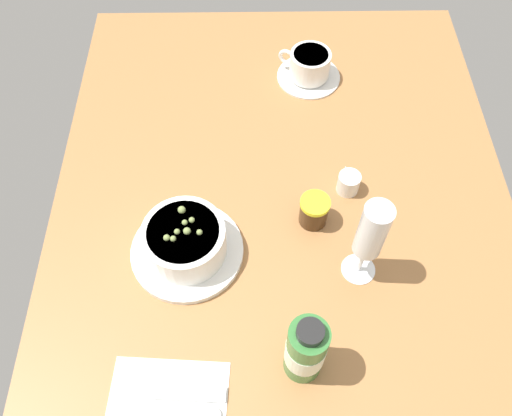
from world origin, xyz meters
The scene contains 8 objects.
ground_plane centered at (0.00, 0.00, -1.50)cm, with size 110.00×84.00×3.00cm, color #9E6B3D.
porridge_bowl centered at (9.81, -16.78, 3.70)cm, with size 19.20×19.20×8.14cm.
cutlery_setting centered at (34.84, -17.89, 0.26)cm, with size 14.23×18.29×0.90cm.
coffee_cup centered at (-32.62, 6.80, 3.03)cm, with size 13.56×13.56×6.45cm.
creamer_jug centered at (-3.13, 11.99, 2.12)cm, with size 4.97×4.07×4.70cm.
wine_glass centered at (13.40, 12.13, 12.00)cm, with size 5.74×5.74×18.58cm.
jam_jar centered at (3.49, 5.14, 2.96)cm, with size 5.23×5.23×5.86cm.
sauce_bottle_green centered at (29.24, 1.67, 7.08)cm, with size 5.82×5.82×15.27cm.
Camera 1 is at (51.76, -5.61, 79.38)cm, focal length 36.51 mm.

